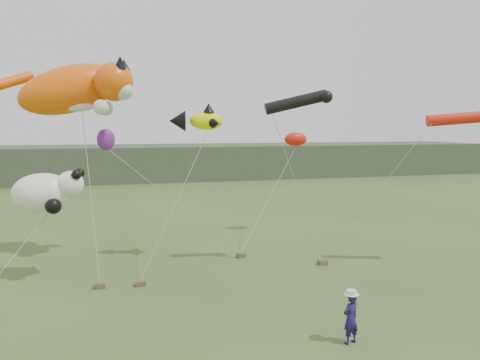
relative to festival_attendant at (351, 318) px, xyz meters
name	(u,v)px	position (x,y,z in m)	size (l,w,h in m)	color
ground	(258,330)	(-2.32, 1.54, -0.75)	(120.00, 120.00, 0.00)	#385123
headland	(121,163)	(-5.43, 46.23, 1.17)	(90.00, 13.00, 4.00)	#2D3D28
festival_attendant	(351,318)	(0.00, 0.00, 0.00)	(0.55, 0.36, 1.50)	#19144C
sandbag_anchors	(169,277)	(-4.38, 7.10, -0.65)	(14.22, 4.73, 0.20)	brown
cat_kite	(80,88)	(-7.83, 11.15, 7.25)	(6.20, 3.31, 3.31)	#E65808
fish_kite	(196,120)	(-2.79, 9.46, 5.80)	(2.53, 1.69, 1.28)	#F8FF00
tube_kites	(380,109)	(4.75, 6.49, 6.27)	(9.61, 3.30, 1.63)	black
panda_kite	(48,192)	(-9.05, 8.37, 2.90)	(2.82, 1.82, 1.75)	white
misc_kites	(232,139)	(-0.19, 13.09, 4.83)	(11.69, 2.43, 1.05)	red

